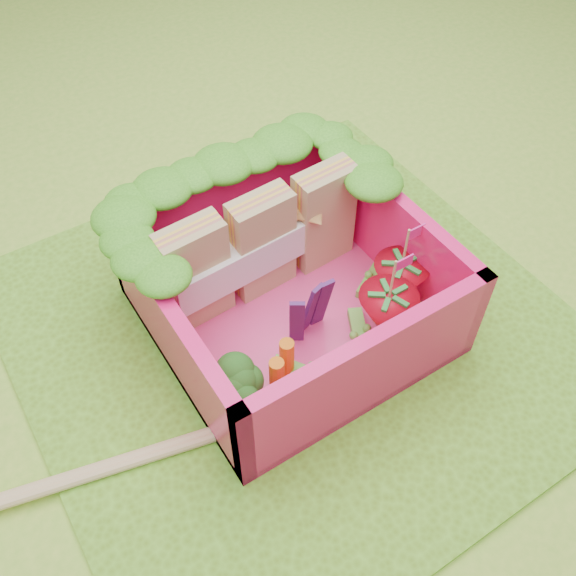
% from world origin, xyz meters
% --- Properties ---
extents(ground, '(14.00, 14.00, 0.00)m').
position_xyz_m(ground, '(0.00, 0.00, 0.00)').
color(ground, '#80BD35').
rests_on(ground, ground).
extents(placemat, '(2.60, 2.60, 0.03)m').
position_xyz_m(placemat, '(0.00, 0.00, 0.01)').
color(placemat, '#629722').
rests_on(placemat, ground).
extents(bento_floor, '(1.30, 1.30, 0.05)m').
position_xyz_m(bento_floor, '(0.02, 0.05, 0.06)').
color(bento_floor, '#EE3C83').
rests_on(bento_floor, placemat).
extents(bento_box, '(1.30, 1.30, 0.55)m').
position_xyz_m(bento_box, '(0.02, 0.05, 0.31)').
color(bento_box, '#FF1567').
rests_on(bento_box, placemat).
extents(lettuce_ruffle, '(1.43, 0.77, 0.11)m').
position_xyz_m(lettuce_ruffle, '(0.02, 0.51, 0.64)').
color(lettuce_ruffle, '#338117').
rests_on(lettuce_ruffle, bento_box).
extents(sandwich_stack, '(1.07, 0.23, 0.58)m').
position_xyz_m(sandwich_stack, '(0.02, 0.31, 0.36)').
color(sandwich_stack, tan).
rests_on(sandwich_stack, bento_floor).
extents(broccoli, '(0.34, 0.34, 0.27)m').
position_xyz_m(broccoli, '(-0.48, -0.29, 0.27)').
color(broccoli, '#71A24E').
rests_on(broccoli, bento_floor).
extents(carrot_sticks, '(0.16, 0.13, 0.24)m').
position_xyz_m(carrot_sticks, '(-0.23, -0.27, 0.20)').
color(carrot_sticks, orange).
rests_on(carrot_sticks, bento_floor).
extents(purple_wedges, '(0.23, 0.08, 0.38)m').
position_xyz_m(purple_wedges, '(0.02, -0.12, 0.27)').
color(purple_wedges, '#3A1753').
rests_on(purple_wedges, bento_floor).
extents(strawberry_left, '(0.29, 0.29, 0.53)m').
position_xyz_m(strawberry_left, '(0.33, -0.31, 0.23)').
color(strawberry_left, '#B90B1A').
rests_on(strawberry_left, bento_floor).
extents(strawberry_right, '(0.27, 0.27, 0.51)m').
position_xyz_m(strawberry_right, '(0.52, -0.18, 0.22)').
color(strawberry_right, '#B90B1A').
rests_on(strawberry_right, bento_floor).
extents(snap_peas, '(0.93, 0.57, 0.05)m').
position_xyz_m(snap_peas, '(0.28, -0.21, 0.11)').
color(snap_peas, '#61BD3B').
rests_on(snap_peas, bento_floor).
extents(chopsticks, '(2.43, 0.60, 0.05)m').
position_xyz_m(chopsticks, '(-1.07, -0.22, 0.05)').
color(chopsticks, '#E0B57B').
rests_on(chopsticks, placemat).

